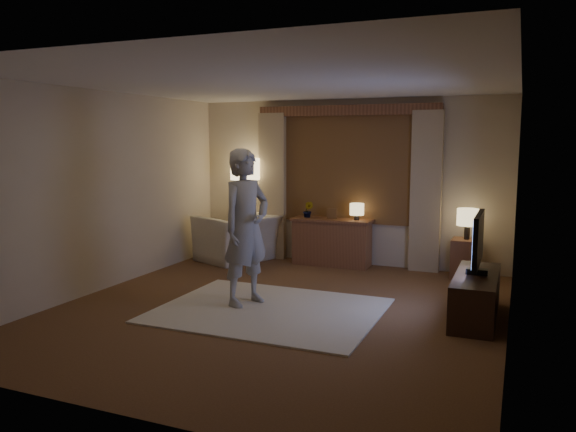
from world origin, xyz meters
The scene contains 13 objects.
room centered at (0.00, 0.50, 1.33)m, with size 5.04×5.54×2.64m.
rug centered at (-0.07, -0.08, 0.01)m, with size 2.50×2.00×0.02m, color beige.
sideboard centered at (-0.16, 2.50, 0.35)m, with size 1.20×0.40×0.70m, color brown.
picture_frame centered at (-0.16, 2.50, 0.80)m, with size 0.16×0.02×0.20m, color brown.
plant centered at (-0.56, 2.50, 0.85)m, with size 0.17×0.13×0.30m, color #999999.
table_lamp_sideboard centered at (0.24, 2.50, 0.90)m, with size 0.22×0.22×0.30m.
floor_lamp centered at (-1.68, 2.50, 1.40)m, with size 0.49×0.49×1.67m.
armchair centered at (-1.71, 2.24, 0.37)m, with size 1.15×1.00×0.75m, color beige.
side_table centered at (1.87, 2.45, 0.28)m, with size 0.40×0.40×0.56m, color brown.
table_lamp_side centered at (1.87, 2.45, 0.87)m, with size 0.30×0.30×0.44m.
tv_stand centered at (2.15, 0.55, 0.25)m, with size 0.45×1.40×0.50m, color black.
tv centered at (2.15, 0.55, 0.87)m, with size 0.23×0.94×0.68m.
person centered at (-0.42, 0.04, 0.94)m, with size 0.67×0.44×1.85m, color #AEA8A0.
Camera 1 is at (2.55, -5.80, 1.96)m, focal length 35.00 mm.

